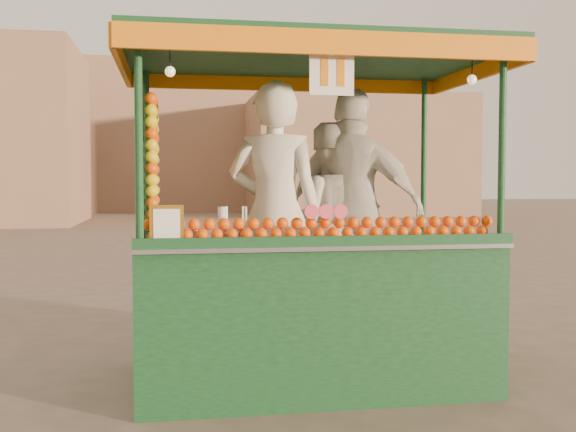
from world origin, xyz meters
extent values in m
plane|color=brown|center=(0.00, 0.00, 0.00)|extent=(90.00, 90.00, 0.00)
cube|color=#926A53|center=(7.00, 24.00, 2.50)|extent=(9.00, 6.00, 5.00)
cube|color=#926A53|center=(-2.00, 30.00, 3.50)|extent=(14.00, 7.00, 7.00)
cube|color=#0E3415|center=(0.07, 0.15, 0.14)|extent=(2.44, 1.50, 0.28)
cylinder|color=black|center=(-0.77, 0.15, 0.17)|extent=(0.34, 0.09, 0.34)
cylinder|color=black|center=(0.92, 0.15, 0.17)|extent=(0.34, 0.09, 0.34)
cube|color=#0E3415|center=(0.07, -0.46, 0.66)|extent=(2.44, 0.28, 0.75)
cube|color=#0E3415|center=(-1.00, 0.24, 0.66)|extent=(0.28, 1.22, 0.75)
cube|color=#0E3415|center=(1.15, 0.24, 0.66)|extent=(0.28, 1.22, 0.75)
cube|color=#B2B2B7|center=(0.07, -0.43, 1.04)|extent=(2.44, 0.43, 0.03)
cylinder|color=#0E3415|center=(-1.10, -0.55, 1.69)|extent=(0.05, 0.05, 1.31)
cylinder|color=#0E3415|center=(1.24, -0.55, 1.69)|extent=(0.05, 0.05, 1.31)
cylinder|color=#0E3415|center=(-1.10, 0.85, 1.69)|extent=(0.05, 0.05, 1.31)
cylinder|color=#0E3415|center=(1.24, 0.85, 1.69)|extent=(0.05, 0.05, 1.31)
cube|color=#0E3415|center=(0.07, 0.15, 2.38)|extent=(2.62, 1.69, 0.07)
cube|color=orange|center=(0.07, -0.70, 2.30)|extent=(2.62, 0.04, 0.15)
cube|color=orange|center=(0.07, 0.99, 2.30)|extent=(2.62, 0.04, 0.15)
cube|color=orange|center=(-1.24, 0.15, 2.30)|extent=(0.04, 1.69, 0.15)
cube|color=orange|center=(1.38, 0.15, 2.30)|extent=(0.04, 1.69, 0.15)
cylinder|color=#F0495C|center=(0.05, -0.55, 1.27)|extent=(0.09, 0.02, 0.09)
cube|color=#C18524|center=(-0.94, -0.55, 1.19)|extent=(0.21, 0.02, 0.26)
cube|color=white|center=(0.07, -0.62, 2.14)|extent=(0.28, 0.01, 0.28)
sphere|color=#FFE5B2|center=(-0.91, -0.49, 2.14)|extent=(0.07, 0.07, 0.07)
sphere|color=#FFE5B2|center=(1.06, -0.49, 2.14)|extent=(0.07, 0.07, 0.07)
imported|color=silver|center=(-0.16, 0.16, 1.23)|extent=(0.80, 0.65, 1.90)
imported|color=beige|center=(0.32, 0.58, 1.11)|extent=(0.86, 0.71, 1.65)
imported|color=silver|center=(0.51, 0.46, 1.24)|extent=(1.19, 1.03, 1.92)
camera|label=1|loc=(-0.92, -4.75, 1.47)|focal=42.43mm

